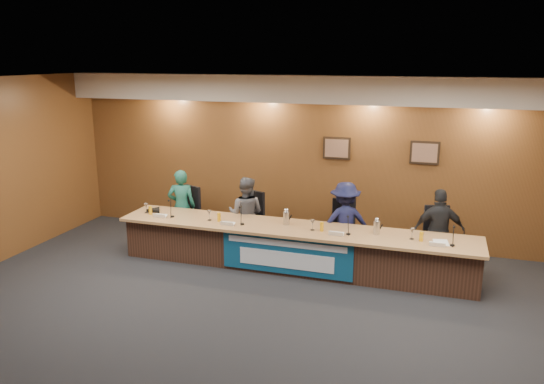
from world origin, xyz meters
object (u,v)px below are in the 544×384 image
at_px(panelist_b, 246,214).
at_px(speakerphone, 155,210).
at_px(banner, 286,255).
at_px(carafe_right, 377,228).
at_px(office_chair_c, 345,233).
at_px(panelist_a, 182,207).
at_px(office_chair_b, 248,224).
at_px(panelist_d, 439,231).
at_px(carafe_mid, 286,218).
at_px(office_chair_a, 185,217).
at_px(dais_body, 293,248).
at_px(panelist_c, 345,222).
at_px(office_chair_d, 438,243).

relative_size(panelist_b, speakerphone, 4.37).
relative_size(banner, carafe_right, 9.68).
bearing_deg(office_chair_c, speakerphone, 170.29).
bearing_deg(panelist_a, office_chair_b, 165.56).
relative_size(panelist_d, carafe_mid, 6.24).
relative_size(panelist_b, office_chair_c, 2.92).
height_order(banner, panelist_b, panelist_b).
height_order(office_chair_a, office_chair_b, same).
relative_size(dais_body, banner, 2.73).
distance_m(panelist_a, panelist_b, 1.32).
distance_m(panelist_c, office_chair_a, 3.17).
bearing_deg(office_chair_c, office_chair_d, -19.97).
height_order(banner, office_chair_d, banner).
distance_m(panelist_a, speakerphone, 0.59).
distance_m(panelist_b, office_chair_c, 1.86).
bearing_deg(carafe_mid, banner, -73.53).
height_order(panelist_a, office_chair_d, panelist_a).
xyz_separation_m(panelist_d, office_chair_c, (-1.57, 0.10, -0.24)).
bearing_deg(carafe_mid, speakerphone, 179.87).
xyz_separation_m(panelist_a, office_chair_d, (4.74, 0.10, -0.25)).
height_order(banner, panelist_c, panelist_c).
height_order(dais_body, office_chair_b, dais_body).
distance_m(banner, office_chair_a, 2.63).
xyz_separation_m(dais_body, panelist_d, (2.34, 0.58, 0.37)).
bearing_deg(carafe_mid, office_chair_b, 146.13).
height_order(panelist_b, speakerphone, panelist_b).
bearing_deg(banner, dais_body, 90.00).
relative_size(panelist_a, office_chair_d, 3.02).
relative_size(panelist_a, speakerphone, 4.53).
distance_m(banner, panelist_d, 2.57).
height_order(office_chair_a, speakerphone, speakerphone).
height_order(panelist_a, office_chair_b, panelist_a).
bearing_deg(office_chair_a, carafe_mid, 8.64).
bearing_deg(carafe_right, panelist_d, 30.94).
bearing_deg(office_chair_c, banner, -145.07).
distance_m(banner, office_chair_c, 1.34).
distance_m(panelist_c, office_chair_d, 1.60).
xyz_separation_m(office_chair_a, office_chair_b, (1.32, 0.00, 0.00)).
bearing_deg(panelist_d, office_chair_b, -13.27).
xyz_separation_m(office_chair_c, carafe_mid, (-0.91, -0.63, 0.39)).
bearing_deg(banner, office_chair_d, 25.04).
relative_size(office_chair_a, office_chair_b, 1.00).
bearing_deg(dais_body, panelist_a, 166.38).
height_order(banner, office_chair_b, banner).
xyz_separation_m(office_chair_c, speakerphone, (-3.44, -0.62, 0.30)).
bearing_deg(banner, panelist_d, 23.00).
distance_m(banner, panelist_c, 1.30).
bearing_deg(office_chair_d, panelist_c, 168.91).
relative_size(office_chair_a, office_chair_d, 1.00).
relative_size(panelist_c, office_chair_c, 2.99).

